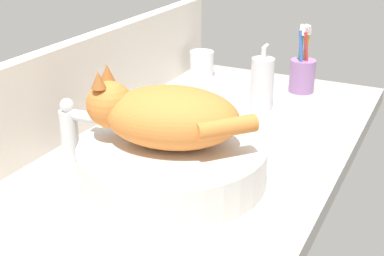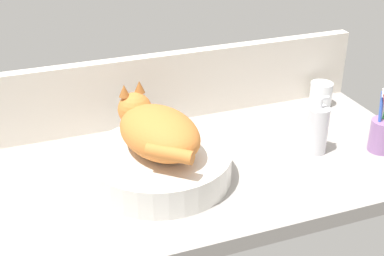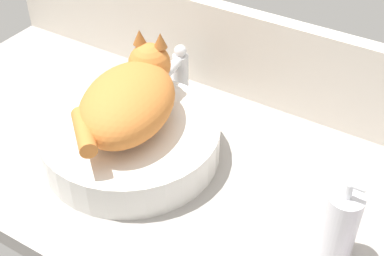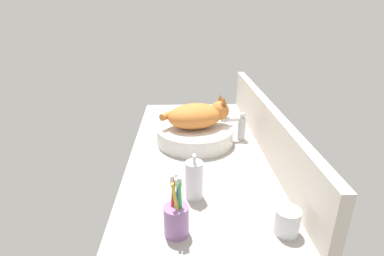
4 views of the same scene
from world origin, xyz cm
name	(u,v)px [view 1 (image 1 of 4)]	position (x,y,z in cm)	size (l,w,h in cm)	color
ground_plane	(183,168)	(0.00, 0.00, -2.00)	(130.15, 61.12, 4.00)	#9E9993
backsplash_panel	(67,91)	(0.00, 28.76, 10.46)	(130.15, 3.60, 20.93)	silver
sink_basin	(173,162)	(-8.27, -2.21, 3.70)	(35.54, 35.54, 7.40)	silver
cat	(165,115)	(-8.68, -0.90, 13.16)	(22.63, 31.98, 14.00)	#CC7533
faucet	(74,129)	(-10.48, 18.93, 7.30)	(3.94, 11.86, 13.60)	silver
soap_dispenser	(262,83)	(35.21, -4.38, 6.67)	(5.79, 5.79, 16.40)	silver
toothbrush_cup	(302,73)	(52.40, -9.99, 5.23)	(6.96, 6.96, 18.72)	#996BA8
water_glass	(202,65)	(52.91, 20.93, 3.27)	(7.14, 7.14, 7.54)	white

